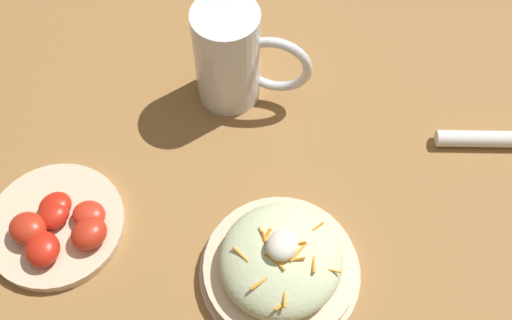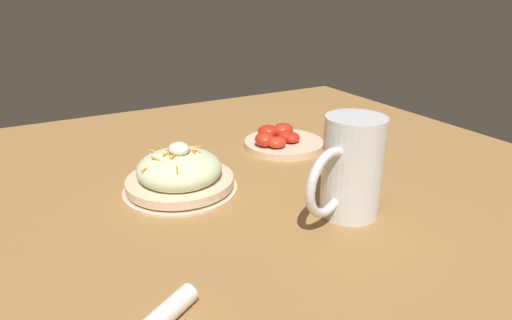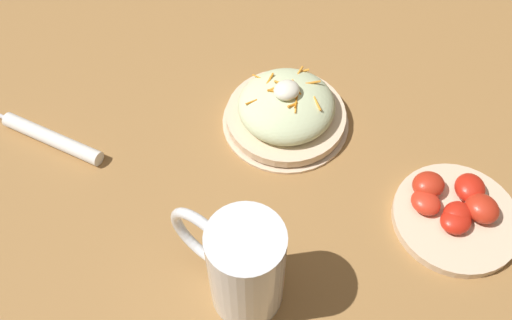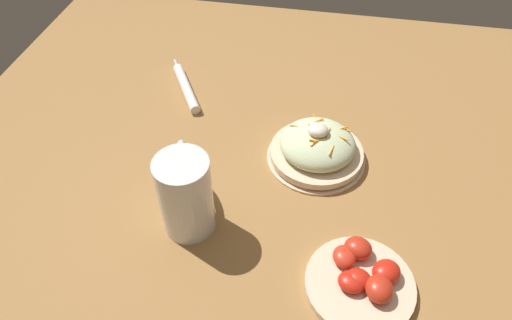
# 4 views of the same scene
# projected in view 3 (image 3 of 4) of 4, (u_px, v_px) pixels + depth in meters

# --- Properties ---
(ground_plane) EXTENTS (1.43, 1.43, 0.00)m
(ground_plane) POSITION_uv_depth(u_px,v_px,m) (246.00, 188.00, 0.87)
(ground_plane) COLOR #9E703D
(salad_plate) EXTENTS (0.21, 0.21, 0.09)m
(salad_plate) POSITION_uv_depth(u_px,v_px,m) (286.00, 110.00, 0.92)
(salad_plate) COLOR beige
(salad_plate) RESTS_ON ground_plane
(beer_mug) EXTENTS (0.10, 0.17, 0.17)m
(beer_mug) POSITION_uv_depth(u_px,v_px,m) (243.00, 270.00, 0.71)
(beer_mug) COLOR white
(beer_mug) RESTS_ON ground_plane
(napkin_roll) EXTENTS (0.13, 0.20, 0.02)m
(napkin_roll) POSITION_uv_depth(u_px,v_px,m) (51.00, 138.00, 0.91)
(napkin_roll) COLOR white
(napkin_roll) RESTS_ON ground_plane
(tomato_plate) EXTENTS (0.19, 0.19, 0.05)m
(tomato_plate) POSITION_uv_depth(u_px,v_px,m) (455.00, 211.00, 0.83)
(tomato_plate) COLOR beige
(tomato_plate) RESTS_ON ground_plane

